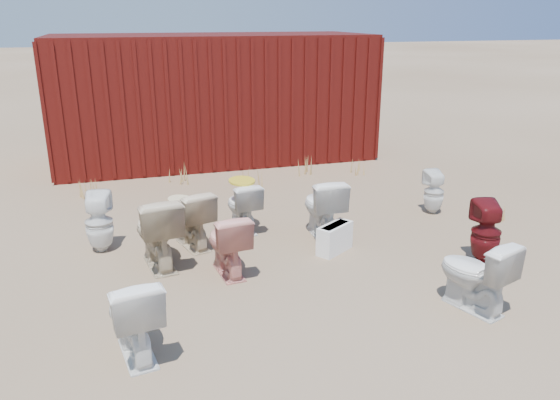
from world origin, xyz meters
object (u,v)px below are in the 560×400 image
object	(u,v)px
toilet_front_a	(133,315)
toilet_front_pink	(227,243)
toilet_back_beige_right	(191,218)
loose_tank	(335,238)
toilet_front_e	(475,274)
toilet_front_c	(322,207)
toilet_back_a	(99,222)
toilet_back_yellowlid	(242,206)
toilet_back_beige_left	(157,231)
toilet_front_maroon	(486,232)
toilet_back_e	(434,192)
shipping_container	(214,97)

from	to	relation	value
toilet_front_a	toilet_front_pink	bearing A→B (deg)	-138.01
toilet_back_beige_right	loose_tank	distance (m)	1.78
toilet_front_a	toilet_front_e	world-z (taller)	toilet_front_a
toilet_front_c	toilet_back_a	xyz separation A→B (m)	(-2.75, 0.32, -0.03)
toilet_front_pink	toilet_back_yellowlid	distance (m)	1.29
toilet_front_c	toilet_back_yellowlid	bearing A→B (deg)	-26.14
toilet_front_c	toilet_front_e	bearing A→B (deg)	110.15
toilet_front_pink	toilet_back_beige_left	bearing A→B (deg)	-36.25
toilet_back_a	loose_tank	size ratio (longest dim) A/B	1.48
toilet_front_e	loose_tank	bearing A→B (deg)	-83.97
toilet_front_a	toilet_back_beige_left	world-z (taller)	toilet_back_beige_left
toilet_front_maroon	toilet_back_beige_right	size ratio (longest dim) A/B	1.00
toilet_front_pink	toilet_back_beige_right	size ratio (longest dim) A/B	0.97
toilet_back_beige_left	loose_tank	bearing A→B (deg)	165.70
toilet_front_c	toilet_front_maroon	xyz separation A→B (m)	(1.52, -1.29, -0.03)
toilet_back_e	loose_tank	xyz separation A→B (m)	(-1.89, -0.88, -0.14)
toilet_front_pink	toilet_front_maroon	distance (m)	2.97
toilet_back_a	toilet_back_beige_right	distance (m)	1.10
shipping_container	toilet_front_pink	xyz separation A→B (m)	(-0.82, -5.32, -0.84)
toilet_back_a	toilet_back_beige_left	size ratio (longest dim) A/B	0.87
toilet_back_yellowlid	loose_tank	xyz separation A→B (m)	(0.91, -1.01, -0.16)
toilet_front_maroon	loose_tank	bearing A→B (deg)	-13.73
toilet_front_pink	toilet_front_c	world-z (taller)	toilet_front_c
loose_tank	toilet_back_e	bearing A→B (deg)	-8.42
loose_tank	toilet_back_yellowlid	bearing A→B (deg)	98.73
toilet_front_a	toilet_back_yellowlid	bearing A→B (deg)	-129.89
shipping_container	loose_tank	size ratio (longest dim) A/B	12.00
toilet_front_c	toilet_back_a	size ratio (longest dim) A/B	1.08
toilet_back_a	loose_tank	bearing A→B (deg)	171.20
toilet_front_c	toilet_back_beige_right	bearing A→B (deg)	-3.59
toilet_back_yellowlid	toilet_back_beige_right	bearing A→B (deg)	18.61
toilet_front_maroon	loose_tank	distance (m)	1.74
toilet_front_a	toilet_back_beige_left	xyz separation A→B (m)	(0.33, 1.72, 0.05)
shipping_container	toilet_back_yellowlid	bearing A→B (deg)	-95.20
toilet_front_c	shipping_container	bearing A→B (deg)	-81.72
toilet_front_maroon	toilet_back_a	xyz separation A→B (m)	(-4.28, 1.61, -0.00)
shipping_container	toilet_back_yellowlid	world-z (taller)	shipping_container
loose_tank	toilet_back_beige_left	bearing A→B (deg)	140.65
toilet_back_beige_right	toilet_back_yellowlid	size ratio (longest dim) A/B	1.10
shipping_container	toilet_back_e	bearing A→B (deg)	-60.15
toilet_front_c	toilet_back_beige_left	xyz separation A→B (m)	(-2.12, -0.30, 0.03)
loose_tank	toilet_back_a	bearing A→B (deg)	129.39
shipping_container	toilet_front_maroon	size ratio (longest dim) A/B	8.06
toilet_front_pink	toilet_back_e	world-z (taller)	toilet_front_pink
loose_tank	toilet_front_pink	bearing A→B (deg)	155.02
shipping_container	toilet_back_a	xyz separation A→B (m)	(-2.18, -4.27, -0.83)
toilet_front_pink	toilet_back_yellowlid	world-z (taller)	toilet_front_pink
toilet_back_a	loose_tank	world-z (taller)	toilet_back_a
toilet_front_pink	toilet_front_c	size ratio (longest dim) A/B	0.90
toilet_front_pink	loose_tank	size ratio (longest dim) A/B	1.44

